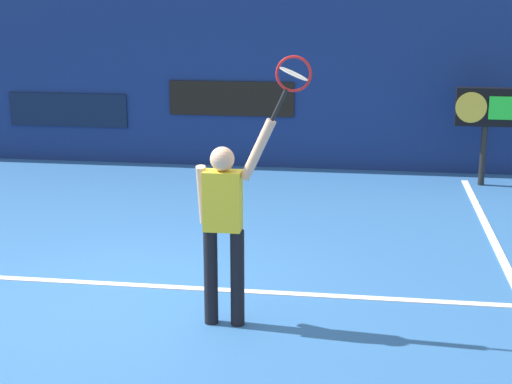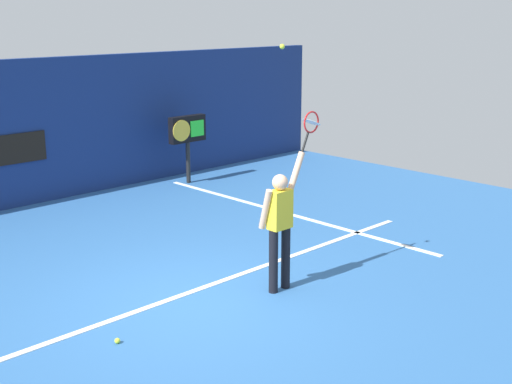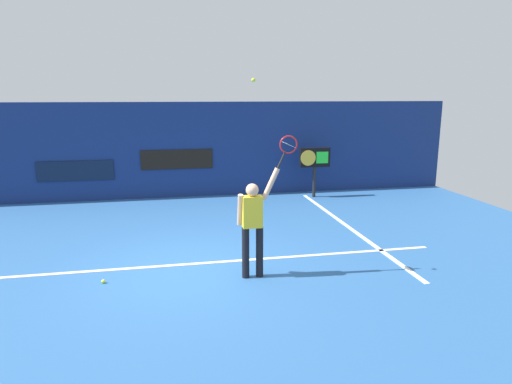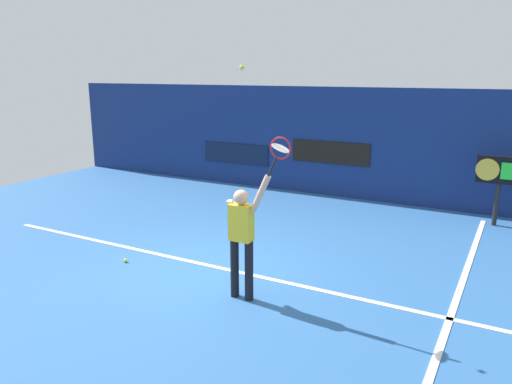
{
  "view_description": "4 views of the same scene",
  "coord_description": "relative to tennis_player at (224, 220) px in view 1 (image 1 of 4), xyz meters",
  "views": [
    {
      "loc": [
        2.37,
        -7.19,
        3.03
      ],
      "look_at": [
        1.31,
        0.05,
        1.12
      ],
      "focal_mm": 54.29,
      "sensor_mm": 36.0,
      "label": 1
    },
    {
      "loc": [
        -5.51,
        -6.84,
        3.83
      ],
      "look_at": [
        1.06,
        -0.16,
        1.37
      ],
      "focal_mm": 48.04,
      "sensor_mm": 36.0,
      "label": 2
    },
    {
      "loc": [
        -0.3,
        -7.91,
        3.17
      ],
      "look_at": [
        1.18,
        -0.52,
        1.53
      ],
      "focal_mm": 31.4,
      "sensor_mm": 36.0,
      "label": 3
    },
    {
      "loc": [
        4.62,
        -6.54,
        3.35
      ],
      "look_at": [
        0.93,
        0.18,
        1.47
      ],
      "focal_mm": 34.63,
      "sensor_mm": 36.0,
      "label": 4
    }
  ],
  "objects": [
    {
      "name": "ground_plane",
      "position": [
        -1.11,
        0.59,
        -1.01
      ],
      "size": [
        18.0,
        18.0,
        0.0
      ],
      "primitive_type": "plane",
      "color": "#2D609E"
    },
    {
      "name": "back_wall",
      "position": [
        -1.11,
        6.76,
        0.47
      ],
      "size": [
        18.0,
        0.2,
        2.96
      ],
      "primitive_type": "cube",
      "color": "navy",
      "rests_on": "ground_plane"
    },
    {
      "name": "sponsor_banner_center",
      "position": [
        -1.11,
        6.64,
        0.2
      ],
      "size": [
        2.2,
        0.03,
        0.6
      ],
      "primitive_type": "cube",
      "color": "black"
    },
    {
      "name": "sponsor_banner_portside",
      "position": [
        -4.11,
        6.64,
        -0.07
      ],
      "size": [
        2.2,
        0.03,
        0.6
      ],
      "primitive_type": "cube",
      "color": "#0C1933"
    },
    {
      "name": "court_baseline",
      "position": [
        -1.11,
        0.8,
        -1.0
      ],
      "size": [
        10.0,
        0.1,
        0.01
      ],
      "primitive_type": "cube",
      "color": "white",
      "rests_on": "ground_plane"
    },
    {
      "name": "court_sideline",
      "position": [
        2.87,
        2.59,
        -1.0
      ],
      "size": [
        0.1,
        7.0,
        0.01
      ],
      "primitive_type": "cube",
      "color": "white",
      "rests_on": "ground_plane"
    },
    {
      "name": "tennis_player",
      "position": [
        0.0,
        0.0,
        0.0
      ],
      "size": [
        0.73,
        0.31,
        1.96
      ],
      "color": "black",
      "rests_on": "ground_plane"
    },
    {
      "name": "tennis_racket",
      "position": [
        0.61,
        -0.0,
        1.3
      ],
      "size": [
        0.42,
        0.27,
        0.62
      ],
      "color": "black"
    },
    {
      "name": "scoreboard_clock",
      "position": [
        3.09,
        5.86,
        0.19
      ],
      "size": [
        0.96,
        0.2,
        1.56
      ],
      "color": "black",
      "rests_on": "ground_plane"
    }
  ]
}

